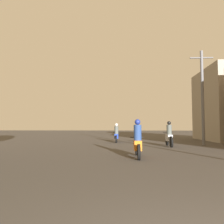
# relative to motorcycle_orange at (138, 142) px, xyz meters

# --- Properties ---
(motorcycle_orange) EXTENTS (0.60, 2.02, 1.61)m
(motorcycle_orange) POSITION_rel_motorcycle_orange_xyz_m (0.00, 0.00, 0.00)
(motorcycle_orange) COLOR black
(motorcycle_orange) RESTS_ON ground_plane
(motorcycle_silver) EXTENTS (0.60, 1.97, 1.63)m
(motorcycle_silver) POSITION_rel_motorcycle_orange_xyz_m (2.38, 5.09, 0.01)
(motorcycle_silver) COLOR black
(motorcycle_silver) RESTS_ON ground_plane
(motorcycle_blue) EXTENTS (0.60, 1.95, 1.53)m
(motorcycle_blue) POSITION_rel_motorcycle_orange_xyz_m (-1.13, 8.41, -0.03)
(motorcycle_blue) COLOR black
(motorcycle_blue) RESTS_ON ground_plane
(utility_pole_far) EXTENTS (1.60, 0.20, 6.61)m
(utility_pole_far) POSITION_rel_motorcycle_orange_xyz_m (4.94, 6.11, 2.82)
(utility_pole_far) COLOR slate
(utility_pole_far) RESTS_ON ground_plane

